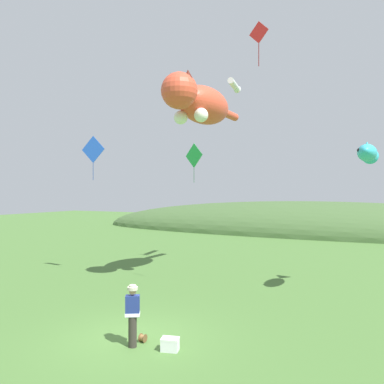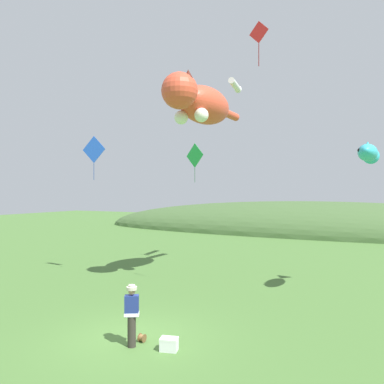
% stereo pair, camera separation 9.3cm
% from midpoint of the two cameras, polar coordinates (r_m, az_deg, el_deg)
% --- Properties ---
extents(ground_plane, '(120.00, 120.00, 0.00)m').
position_cam_midpoint_polar(ground_plane, '(12.32, -8.76, -21.18)').
color(ground_plane, '#477033').
extents(distant_hill_ridge, '(54.76, 14.19, 6.93)m').
position_cam_midpoint_polar(distant_hill_ridge, '(42.91, 20.18, -6.00)').
color(distant_hill_ridge, '#426033').
rests_on(distant_hill_ridge, ground).
extents(festival_attendant, '(0.49, 0.44, 1.77)m').
position_cam_midpoint_polar(festival_attendant, '(11.42, -8.93, -17.83)').
color(festival_attendant, '#332D28').
rests_on(festival_attendant, ground).
extents(kite_spool, '(0.17, 0.24, 0.24)m').
position_cam_midpoint_polar(kite_spool, '(11.98, -7.39, -21.17)').
color(kite_spool, olive).
rests_on(kite_spool, ground).
extents(picnic_cooler, '(0.56, 0.44, 0.36)m').
position_cam_midpoint_polar(picnic_cooler, '(11.32, -3.26, -22.15)').
color(picnic_cooler, white).
rests_on(picnic_cooler, ground).
extents(kite_giant_cat, '(2.26, 7.21, 2.19)m').
position_cam_midpoint_polar(kite_giant_cat, '(19.01, 1.33, 13.32)').
color(kite_giant_cat, '#E04C33').
extents(kite_fish_windsock, '(0.87, 2.66, 0.81)m').
position_cam_midpoint_polar(kite_fish_windsock, '(17.23, 25.42, 5.36)').
color(kite_fish_windsock, '#33B2CC').
extents(kite_tube_streamer, '(0.68, 2.04, 0.44)m').
position_cam_midpoint_polar(kite_tube_streamer, '(23.07, 6.69, 15.86)').
color(kite_tube_streamer, white).
extents(kite_diamond_red, '(0.85, 0.25, 1.78)m').
position_cam_midpoint_polar(kite_diamond_red, '(16.14, 10.32, 22.75)').
color(kite_diamond_red, red).
extents(kite_diamond_green, '(1.42, 0.56, 2.41)m').
position_cam_midpoint_polar(kite_diamond_green, '(23.04, 0.55, 5.55)').
color(kite_diamond_green, green).
extents(kite_diamond_blue, '(1.43, 0.14, 2.34)m').
position_cam_midpoint_polar(kite_diamond_blue, '(20.55, -14.60, 6.24)').
color(kite_diamond_blue, blue).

